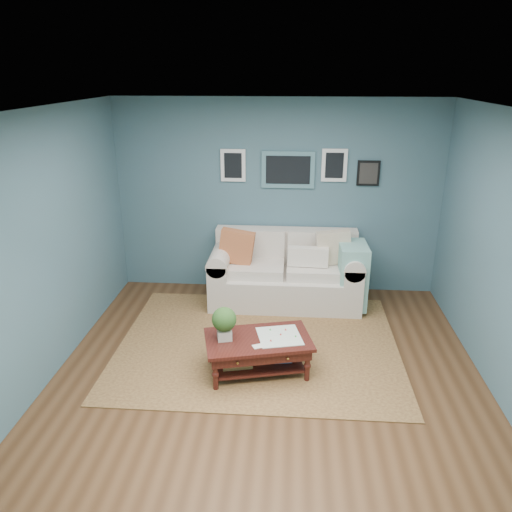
# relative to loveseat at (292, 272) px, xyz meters

# --- Properties ---
(room_shell) EXTENTS (5.00, 5.02, 2.70)m
(room_shell) POSITION_rel_loveseat_xyz_m (-0.23, -1.97, 0.93)
(room_shell) COLOR brown
(room_shell) RESTS_ON ground
(area_rug) EXTENTS (3.23, 2.58, 0.01)m
(area_rug) POSITION_rel_loveseat_xyz_m (-0.37, -1.21, -0.43)
(area_rug) COLOR brown
(area_rug) RESTS_ON ground
(loveseat) EXTENTS (2.07, 0.94, 1.06)m
(loveseat) POSITION_rel_loveseat_xyz_m (0.00, 0.00, 0.00)
(loveseat) COLOR beige
(loveseat) RESTS_ON ground
(coffee_table) EXTENTS (1.21, 0.87, 0.76)m
(coffee_table) POSITION_rel_loveseat_xyz_m (-0.40, -1.78, -0.09)
(coffee_table) COLOR black
(coffee_table) RESTS_ON ground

